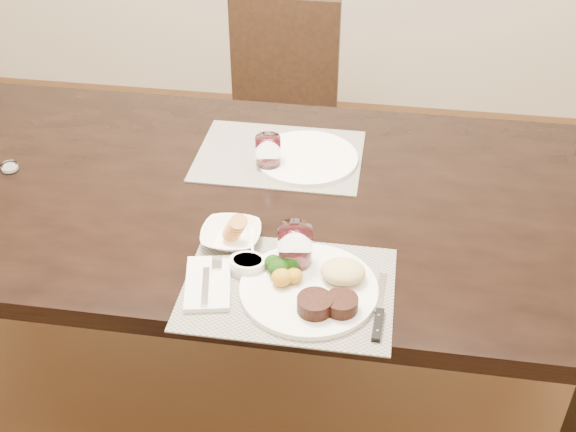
% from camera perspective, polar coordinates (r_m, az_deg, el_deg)
% --- Properties ---
extents(ground_plane, '(4.50, 4.50, 0.00)m').
position_cam_1_polar(ground_plane, '(2.41, -4.24, -12.77)').
color(ground_plane, '#472B17').
rests_on(ground_plane, ground).
extents(dining_table, '(2.00, 1.00, 0.75)m').
position_cam_1_polar(dining_table, '(1.95, -5.10, 0.19)').
color(dining_table, black).
rests_on(dining_table, ground).
extents(chair_far, '(0.42, 0.42, 0.90)m').
position_cam_1_polar(chair_far, '(2.82, -0.62, 8.55)').
color(chair_far, black).
rests_on(chair_far, ground).
extents(placemat_near, '(0.46, 0.34, 0.00)m').
position_cam_1_polar(placemat_near, '(1.59, 0.03, -5.74)').
color(placemat_near, gray).
rests_on(placemat_near, dining_table).
extents(placemat_far, '(0.46, 0.34, 0.00)m').
position_cam_1_polar(placemat_far, '(2.03, -0.68, 4.79)').
color(placemat_far, gray).
rests_on(placemat_far, dining_table).
extents(dinner_plate, '(0.30, 0.30, 0.05)m').
position_cam_1_polar(dinner_plate, '(1.56, 2.16, -5.62)').
color(dinner_plate, white).
rests_on(dinner_plate, placemat_near).
extents(napkin_fork, '(0.13, 0.19, 0.02)m').
position_cam_1_polar(napkin_fork, '(1.60, -6.34, -5.28)').
color(napkin_fork, white).
rests_on(napkin_fork, placemat_near).
extents(steak_knife, '(0.02, 0.21, 0.01)m').
position_cam_1_polar(steak_knife, '(1.53, 7.16, -7.90)').
color(steak_knife, silver).
rests_on(steak_knife, placemat_near).
extents(cracker_bowl, '(0.15, 0.15, 0.06)m').
position_cam_1_polar(cracker_bowl, '(1.70, -4.51, -1.53)').
color(cracker_bowl, white).
rests_on(cracker_bowl, placemat_near).
extents(sauce_ramekin, '(0.08, 0.12, 0.07)m').
position_cam_1_polar(sauce_ramekin, '(1.62, -3.20, -3.83)').
color(sauce_ramekin, white).
rests_on(sauce_ramekin, placemat_near).
extents(wine_glass_near, '(0.08, 0.08, 0.11)m').
position_cam_1_polar(wine_glass_near, '(1.61, 0.56, -2.69)').
color(wine_glass_near, silver).
rests_on(wine_glass_near, placemat_near).
extents(far_plate, '(0.29, 0.29, 0.01)m').
position_cam_1_polar(far_plate, '(2.01, 1.49, 4.63)').
color(far_plate, white).
rests_on(far_plate, placemat_far).
extents(wine_glass_far, '(0.07, 0.07, 0.09)m').
position_cam_1_polar(wine_glass_far, '(1.96, -1.58, 4.90)').
color(wine_glass_far, silver).
rests_on(wine_glass_far, placemat_far).
extents(salt_cellar, '(0.04, 0.04, 0.02)m').
position_cam_1_polar(salt_cellar, '(2.11, -21.13, 3.59)').
color(salt_cellar, silver).
rests_on(salt_cellar, dining_table).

